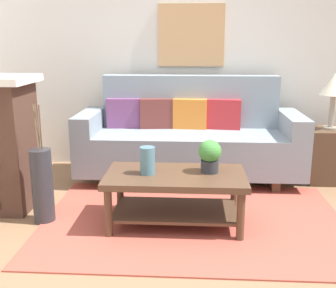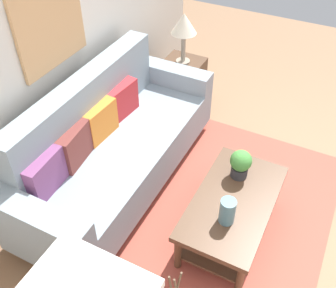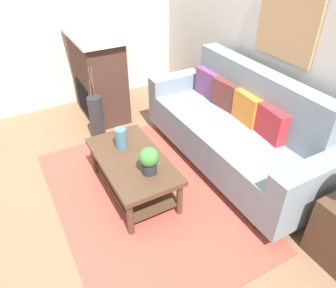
# 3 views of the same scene
# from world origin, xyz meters

# --- Properties ---
(ground_plane) EXTENTS (8.83, 8.83, 0.00)m
(ground_plane) POSITION_xyz_m (0.00, 0.00, 0.00)
(ground_plane) COLOR #8C6647
(wall_back) EXTENTS (4.83, 0.10, 2.70)m
(wall_back) POSITION_xyz_m (0.00, 2.16, 1.35)
(wall_back) COLOR silver
(wall_back) RESTS_ON ground_plane
(wall_left) EXTENTS (0.10, 5.11, 2.70)m
(wall_left) POSITION_xyz_m (-2.47, 0.55, 1.35)
(wall_left) COLOR silver
(wall_left) RESTS_ON ground_plane
(area_rug) EXTENTS (2.46, 1.67, 0.01)m
(area_rug) POSITION_xyz_m (0.00, 0.50, 0.01)
(area_rug) COLOR #B24C3D
(area_rug) RESTS_ON ground_plane
(couch) EXTENTS (2.30, 0.84, 1.08)m
(couch) POSITION_xyz_m (-0.05, 1.62, 0.43)
(couch) COLOR gray
(couch) RESTS_ON ground_plane
(throw_pillow_plum) EXTENTS (0.37, 0.14, 0.32)m
(throw_pillow_plum) POSITION_xyz_m (-0.77, 1.75, 0.68)
(throw_pillow_plum) COLOR #7A4270
(throw_pillow_plum) RESTS_ON couch
(throw_pillow_maroon) EXTENTS (0.37, 0.16, 0.32)m
(throw_pillow_maroon) POSITION_xyz_m (-0.41, 1.75, 0.68)
(throw_pillow_maroon) COLOR brown
(throw_pillow_maroon) RESTS_ON couch
(throw_pillow_orange) EXTENTS (0.37, 0.14, 0.32)m
(throw_pillow_orange) POSITION_xyz_m (-0.05, 1.75, 0.68)
(throw_pillow_orange) COLOR orange
(throw_pillow_orange) RESTS_ON couch
(throw_pillow_crimson) EXTENTS (0.37, 0.16, 0.32)m
(throw_pillow_crimson) POSITION_xyz_m (0.31, 1.75, 0.68)
(throw_pillow_crimson) COLOR red
(throw_pillow_crimson) RESTS_ON couch
(coffee_table) EXTENTS (1.10, 0.60, 0.43)m
(coffee_table) POSITION_xyz_m (-0.15, 0.44, 0.31)
(coffee_table) COLOR #513826
(coffee_table) RESTS_ON ground_plane
(tabletop_vase) EXTENTS (0.12, 0.12, 0.22)m
(tabletop_vase) POSITION_xyz_m (-0.36, 0.43, 0.54)
(tabletop_vase) COLOR slate
(tabletop_vase) RESTS_ON coffee_table
(potted_plant_tabletop) EXTENTS (0.18, 0.18, 0.26)m
(potted_plant_tabletop) POSITION_xyz_m (0.12, 0.50, 0.57)
(potted_plant_tabletop) COLOR #2D2D33
(potted_plant_tabletop) RESTS_ON coffee_table
(fireplace) EXTENTS (1.02, 0.58, 1.16)m
(fireplace) POSITION_xyz_m (-1.87, 0.72, 0.59)
(fireplace) COLOR #472D23
(fireplace) RESTS_ON ground_plane
(floor_vase) EXTENTS (0.17, 0.17, 0.61)m
(floor_vase) POSITION_xyz_m (-1.22, 0.44, 0.31)
(floor_vase) COLOR #2D2D33
(floor_vase) RESTS_ON ground_plane
(floor_vase_branch_a) EXTENTS (0.03, 0.05, 0.36)m
(floor_vase_branch_a) POSITION_xyz_m (-1.20, 0.44, 0.79)
(floor_vase_branch_a) COLOR brown
(floor_vase_branch_a) RESTS_ON floor_vase
(floor_vase_branch_b) EXTENTS (0.04, 0.03, 0.36)m
(floor_vase_branch_b) POSITION_xyz_m (-1.23, 0.45, 0.79)
(floor_vase_branch_b) COLOR brown
(floor_vase_branch_b) RESTS_ON floor_vase
(floor_vase_branch_c) EXTENTS (0.04, 0.04, 0.36)m
(floor_vase_branch_c) POSITION_xyz_m (-1.23, 0.42, 0.79)
(floor_vase_branch_c) COLOR brown
(floor_vase_branch_c) RESTS_ON floor_vase
(framed_painting) EXTENTS (0.73, 0.03, 0.67)m
(framed_painting) POSITION_xyz_m (-0.05, 2.09, 1.50)
(framed_painting) COLOR tan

